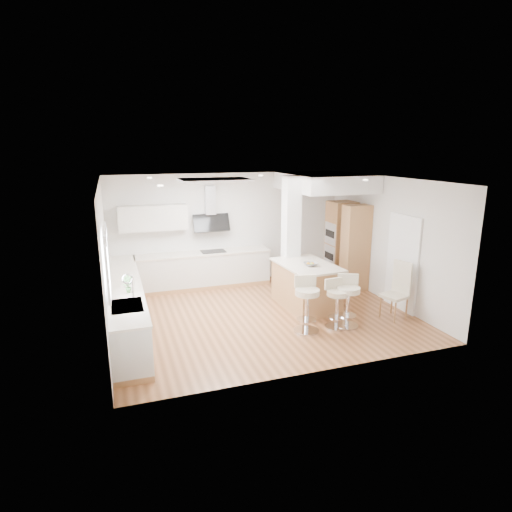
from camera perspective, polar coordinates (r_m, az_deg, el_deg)
name	(u,v)px	position (r m, az deg, el deg)	size (l,w,h in m)	color
ground	(262,315)	(9.07, 0.74, -7.82)	(6.00, 6.00, 0.00)	#9B6139
ceiling	(262,315)	(9.07, 0.74, -7.82)	(6.00, 5.00, 0.02)	white
wall_back	(229,228)	(10.98, -3.61, 3.69)	(6.00, 0.04, 2.80)	silver
wall_left	(105,262)	(8.17, -19.48, -0.81)	(0.04, 5.00, 2.80)	silver
wall_right	(388,240)	(10.03, 17.16, 2.06)	(0.04, 5.00, 2.80)	silver
skylight	(215,180)	(8.78, -5.48, 10.03)	(4.10, 2.10, 0.06)	white
window_left	(106,258)	(7.23, -19.33, -0.30)	(0.06, 1.28, 1.07)	white
doorway_right	(402,264)	(9.64, 18.92, -1.01)	(0.05, 1.00, 2.10)	#4B443B
counter_left	(126,305)	(8.67, -16.97, -6.30)	(0.63, 4.50, 1.35)	#B17E4C
counter_back	(197,261)	(10.67, -7.90, -0.61)	(3.62, 0.63, 2.50)	#B17E4C
pillar	(291,237)	(9.88, 4.67, 2.48)	(0.35, 0.35, 2.80)	white
soffit	(325,182)	(10.56, 9.14, 9.70)	(1.78, 2.20, 0.40)	white
oven_column	(346,245)	(10.93, 11.92, 1.48)	(0.63, 1.21, 2.10)	#B17E4C
peninsula	(306,285)	(9.43, 6.70, -3.87)	(1.16, 1.66, 1.05)	#B17E4C
bar_stool_a	(307,301)	(8.15, 6.78, -5.99)	(0.56, 0.56, 1.07)	silver
bar_stool_b	(337,301)	(8.42, 10.69, -5.91)	(0.47, 0.47, 0.96)	silver
bar_stool_c	(348,298)	(8.51, 12.16, -5.51)	(0.61, 0.61, 1.03)	silver
dining_chair	(398,288)	(9.21, 18.43, -4.06)	(0.57, 0.57, 1.18)	beige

